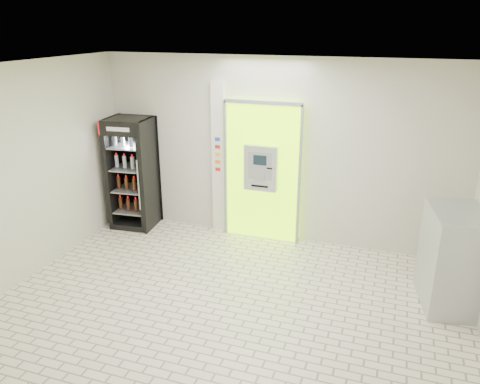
% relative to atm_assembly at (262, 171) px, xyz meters
% --- Properties ---
extents(ground, '(6.00, 6.00, 0.00)m').
position_rel_atm_assembly_xyz_m(ground, '(0.20, -2.41, -1.17)').
color(ground, beige).
rests_on(ground, ground).
extents(room_shell, '(6.00, 6.00, 6.00)m').
position_rel_atm_assembly_xyz_m(room_shell, '(0.20, -2.41, 0.67)').
color(room_shell, beige).
rests_on(room_shell, ground).
extents(atm_assembly, '(1.30, 0.24, 2.33)m').
position_rel_atm_assembly_xyz_m(atm_assembly, '(0.00, 0.00, 0.00)').
color(atm_assembly, '#A1FF05').
rests_on(atm_assembly, ground).
extents(pillar, '(0.22, 0.11, 2.60)m').
position_rel_atm_assembly_xyz_m(pillar, '(-0.78, 0.04, 0.13)').
color(pillar, silver).
rests_on(pillar, ground).
extents(beverage_cooler, '(0.79, 0.73, 1.95)m').
position_rel_atm_assembly_xyz_m(beverage_cooler, '(-2.30, -0.24, -0.23)').
color(beverage_cooler, black).
rests_on(beverage_cooler, ground).
extents(steel_cabinet, '(0.80, 1.06, 1.29)m').
position_rel_atm_assembly_xyz_m(steel_cabinet, '(2.87, -1.18, -0.53)').
color(steel_cabinet, '#ADB0B5').
rests_on(steel_cabinet, ground).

